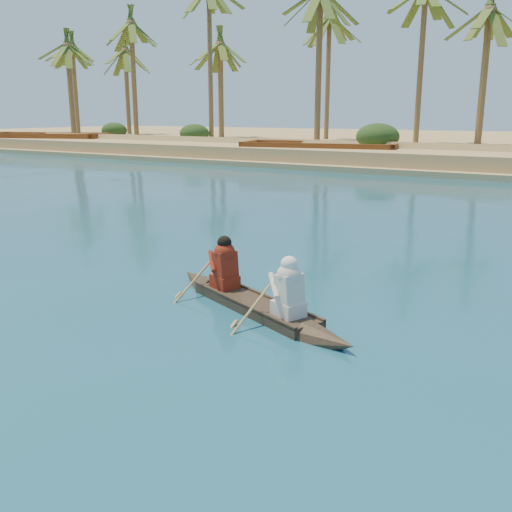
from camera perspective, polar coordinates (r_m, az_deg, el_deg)
The scene contains 7 objects.
ground at distance 16.15m, azimuth -0.91°, elevation 0.34°, with size 160.00×160.00×0.00m, color navy.
sandy_embankment at distance 60.79m, azimuth 23.90°, elevation 9.84°, with size 150.00×51.00×1.50m.
palm_grove at distance 49.13m, azimuth 22.72°, elevation 17.97°, with size 110.00×14.00×16.00m, color #426022, non-canonical shape.
shrub_cluster at distance 45.59m, azimuth 21.17°, elevation 9.89°, with size 100.00×6.00×2.40m, color black, non-canonical shape.
canoe at distance 11.42m, azimuth -0.17°, elevation -4.02°, with size 5.43×2.82×1.54m.
barge_left at distance 64.57m, azimuth -20.20°, elevation 10.55°, with size 13.32×8.05×2.11m.
barge_mid at distance 44.61m, azimuth 6.33°, elevation 10.00°, with size 12.27×6.16×1.96m.
Camera 1 is at (8.42, -13.23, 3.86)m, focal length 40.00 mm.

